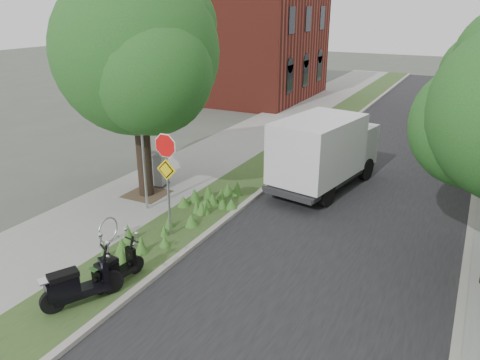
# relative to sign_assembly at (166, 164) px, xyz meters

# --- Properties ---
(ground) EXTENTS (120.00, 120.00, 0.00)m
(ground) POSITION_rel_sign_assembly_xyz_m (1.40, -0.58, -2.33)
(ground) COLOR #4C5147
(ground) RESTS_ON ground
(sidewalk_near) EXTENTS (3.50, 60.00, 0.12)m
(sidewalk_near) POSITION_rel_sign_assembly_xyz_m (-2.85, 9.42, -2.27)
(sidewalk_near) COLOR gray
(sidewalk_near) RESTS_ON ground
(verge) EXTENTS (2.00, 60.00, 0.12)m
(verge) POSITION_rel_sign_assembly_xyz_m (-0.10, 9.42, -2.27)
(verge) COLOR #27471E
(verge) RESTS_ON ground
(kerb_near) EXTENTS (0.20, 60.00, 0.13)m
(kerb_near) POSITION_rel_sign_assembly_xyz_m (0.90, 9.42, -2.26)
(kerb_near) COLOR #9E9991
(kerb_near) RESTS_ON ground
(road) EXTENTS (7.00, 60.00, 0.01)m
(road) POSITION_rel_sign_assembly_xyz_m (4.40, 9.42, -2.32)
(road) COLOR black
(road) RESTS_ON ground
(kerb_far) EXTENTS (0.20, 60.00, 0.13)m
(kerb_far) POSITION_rel_sign_assembly_xyz_m (7.90, 9.42, -2.26)
(kerb_far) COLOR #9E9991
(kerb_far) RESTS_ON ground
(street_tree_main) EXTENTS (6.21, 5.54, 7.66)m
(street_tree_main) POSITION_rel_sign_assembly_xyz_m (-2.68, 2.28, 2.48)
(street_tree_main) COLOR black
(street_tree_main) RESTS_ON ground
(bare_post) EXTENTS (0.08, 0.08, 4.00)m
(bare_post) POSITION_rel_sign_assembly_xyz_m (-1.80, 1.22, -0.21)
(bare_post) COLOR #A5A8AD
(bare_post) RESTS_ON ground
(bike_hoop) EXTENTS (0.06, 0.78, 0.77)m
(bike_hoop) POSITION_rel_sign_assembly_xyz_m (-1.30, -1.18, -1.83)
(bike_hoop) COLOR #A5A8AD
(bike_hoop) RESTS_ON ground
(sign_assembly) EXTENTS (0.94, 0.08, 3.22)m
(sign_assembly) POSITION_rel_sign_assembly_xyz_m (0.00, 0.00, 0.00)
(sign_assembly) COLOR #A5A8AD
(sign_assembly) RESTS_ON ground
(brick_building) EXTENTS (9.40, 10.40, 8.30)m
(brick_building) POSITION_rel_sign_assembly_xyz_m (-8.10, 21.42, 1.88)
(brick_building) COLOR maroon
(brick_building) RESTS_ON ground
(scooter_near) EXTENTS (0.48, 1.57, 0.75)m
(scooter_near) POSITION_rel_sign_assembly_xyz_m (0.34, -2.85, -1.84)
(scooter_near) COLOR black
(scooter_near) RESTS_ON ground
(scooter_far) EXTENTS (1.04, 1.74, 0.91)m
(scooter_far) POSITION_rel_sign_assembly_xyz_m (0.10, -3.85, -1.77)
(scooter_far) COLOR black
(scooter_far) RESTS_ON ground
(box_truck) EXTENTS (2.93, 5.49, 2.36)m
(box_truck) POSITION_rel_sign_assembly_xyz_m (2.72, 5.98, -0.79)
(box_truck) COLOR #262628
(box_truck) RESTS_ON ground
(utility_cabinet) EXTENTS (1.04, 0.79, 1.25)m
(utility_cabinet) POSITION_rel_sign_assembly_xyz_m (-2.91, 3.14, -1.61)
(utility_cabinet) COLOR #262628
(utility_cabinet) RESTS_ON ground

